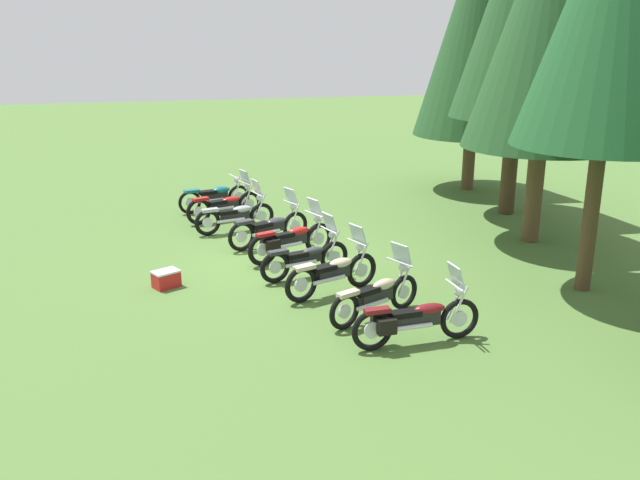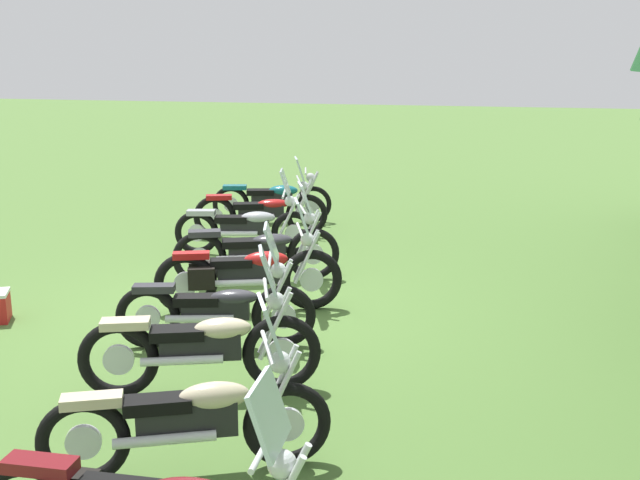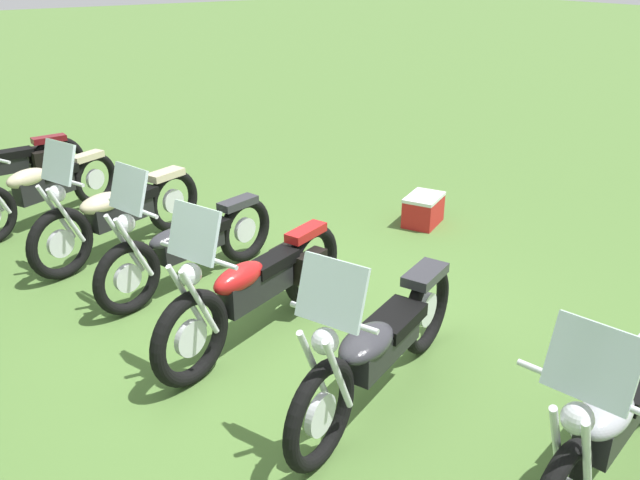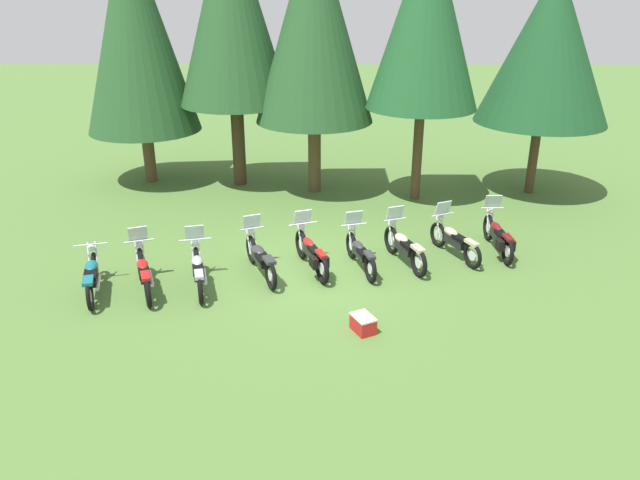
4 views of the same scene
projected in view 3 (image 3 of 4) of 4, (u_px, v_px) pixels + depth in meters
ground_plane at (277, 332)px, 5.70m from camera, size 80.00×80.00×0.00m
motorcycle_2 at (612, 417)px, 3.94m from camera, size 0.84×2.20×1.36m
motorcycle_3 at (379, 345)px, 4.64m from camera, size 1.04×2.19×1.38m
motorcycle_4 at (258, 286)px, 5.45m from camera, size 1.05×2.20×1.39m
motorcycle_5 at (188, 244)px, 6.33m from camera, size 0.85×2.11×1.36m
motorcycle_6 at (118, 212)px, 7.02m from camera, size 0.97×2.15×1.38m
motorcycle_7 at (42, 187)px, 7.82m from camera, size 1.09×2.03×1.35m
picnic_cooler at (423, 210)px, 7.92m from camera, size 0.57×0.64×0.36m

